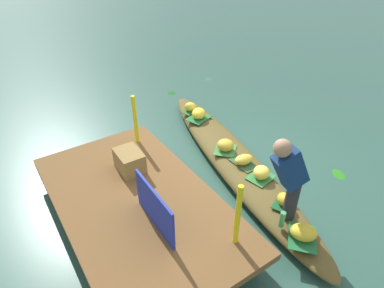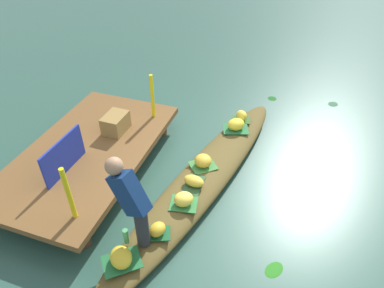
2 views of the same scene
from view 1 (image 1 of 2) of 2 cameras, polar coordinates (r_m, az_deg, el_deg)
canal_water at (r=5.44m, az=7.02°, el=-3.77°), size 40.00×40.00×0.00m
dock_platform at (r=4.29m, az=-9.49°, el=-10.00°), size 3.20×1.80×0.41m
vendor_boat at (r=5.36m, az=7.12°, el=-2.71°), size 4.86×1.71×0.25m
leaf_mat_0 at (r=4.19m, az=18.60°, el=-15.08°), size 0.52×0.54×0.01m
banana_bunch_0 at (r=4.13m, az=18.82°, el=-14.30°), size 0.39×0.39×0.17m
leaf_mat_1 at (r=6.46m, az=-0.24°, el=5.75°), size 0.30×0.37×0.01m
banana_bunch_1 at (r=6.42m, az=-0.25°, el=6.45°), size 0.30×0.29×0.18m
leaf_mat_2 at (r=5.35m, az=5.78°, el=-1.02°), size 0.50×0.50×0.01m
banana_bunch_2 at (r=5.30m, az=5.84°, el=-0.20°), size 0.36×0.36×0.19m
leaf_mat_3 at (r=4.52m, az=15.64°, el=-10.00°), size 0.34×0.38×0.01m
banana_bunch_3 at (r=4.47m, az=15.79°, el=-9.28°), size 0.27×0.24×0.16m
leaf_mat_4 at (r=4.87m, az=11.85°, el=-5.67°), size 0.37×0.42×0.01m
banana_bunch_4 at (r=4.82m, az=11.97°, el=-4.86°), size 0.35×0.35×0.18m
leaf_mat_5 at (r=6.22m, az=1.16°, el=4.55°), size 0.45×0.52×0.01m
banana_bunch_5 at (r=6.17m, az=1.17°, el=5.33°), size 0.40×0.40×0.19m
leaf_mat_6 at (r=5.09m, az=8.92°, el=-3.35°), size 0.43×0.26×0.01m
banana_bunch_6 at (r=5.04m, az=8.99°, el=-2.69°), size 0.23×0.33×0.15m
vendor_person at (r=3.89m, az=16.58°, el=-5.21°), size 0.28×0.52×1.20m
water_bottle at (r=4.17m, az=15.38°, el=-12.48°), size 0.07×0.07×0.22m
market_banner at (r=3.74m, az=-6.54°, el=-10.94°), size 0.86×0.05×0.52m
railing_post_west at (r=3.48m, az=7.96°, el=-12.18°), size 0.06×0.06×0.79m
railing_post_east at (r=5.11m, az=-9.83°, el=4.19°), size 0.06×0.06×0.79m
produce_crate at (r=4.64m, az=-10.80°, el=-2.91°), size 0.45×0.33×0.30m
drifting_plant_0 at (r=7.81m, az=-3.58°, el=8.81°), size 0.20×0.20×0.01m
drifting_plant_1 at (r=8.57m, az=2.99°, el=11.19°), size 0.28×0.27×0.01m
drifting_plant_2 at (r=5.72m, az=24.14°, el=-4.82°), size 0.33×0.29×0.01m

